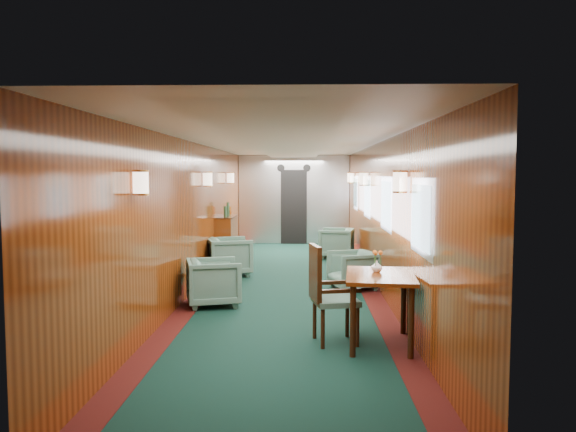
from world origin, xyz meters
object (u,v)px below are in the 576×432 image
at_px(armchair_left_far, 229,256).
at_px(armchair_left_near, 214,282).
at_px(armchair_right_far, 336,243).
at_px(side_chair, 326,290).
at_px(armchair_right_near, 353,270).
at_px(dining_table, 380,286).
at_px(credenza, 227,240).

bearing_deg(armchair_left_far, armchair_left_near, 164.38).
distance_m(armchair_left_far, armchair_right_far, 3.08).
xyz_separation_m(side_chair, armchair_left_far, (-1.65, 4.16, -0.24)).
xyz_separation_m(side_chair, armchair_left_near, (-1.55, 1.76, -0.26)).
height_order(armchair_right_near, armchair_right_far, armchair_right_far).
height_order(dining_table, side_chair, side_chair).
height_order(credenza, armchair_right_far, credenza).
bearing_deg(armchair_right_far, armchair_right_near, 12.81).
distance_m(credenza, armchair_right_near, 3.48).
bearing_deg(armchair_left_near, armchair_left_far, -12.97).
height_order(armchair_left_far, armchair_right_far, armchair_left_far).
xyz_separation_m(credenza, armchair_right_near, (2.42, -2.49, -0.20)).
bearing_deg(armchair_left_far, armchair_right_far, -61.19).
xyz_separation_m(dining_table, armchair_left_near, (-2.14, 1.81, -0.33)).
distance_m(credenza, armchair_right_far, 2.54).
xyz_separation_m(dining_table, side_chair, (-0.59, 0.05, -0.06)).
xyz_separation_m(armchair_left_near, armchair_right_far, (2.02, 4.64, -0.00)).
xyz_separation_m(dining_table, armchair_right_far, (-0.12, 6.45, -0.33)).
bearing_deg(side_chair, armchair_right_near, 67.39).
bearing_deg(armchair_right_near, side_chair, -29.68).
height_order(credenza, armchair_left_far, credenza).
bearing_deg(armchair_right_far, dining_table, 12.58).
height_order(armchair_left_near, armchair_left_far, armchair_left_far).
bearing_deg(dining_table, credenza, 119.31).
distance_m(side_chair, armchair_right_near, 3.01).
xyz_separation_m(dining_table, credenza, (-2.47, 5.49, -0.14)).
bearing_deg(armchair_right_near, armchair_left_near, -79.67).
relative_size(dining_table, armchair_left_near, 1.50).
bearing_deg(armchair_left_far, dining_table, -169.91).
height_order(side_chair, armchair_right_far, side_chair).
relative_size(dining_table, side_chair, 1.01).
distance_m(credenza, armchair_left_far, 1.31).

